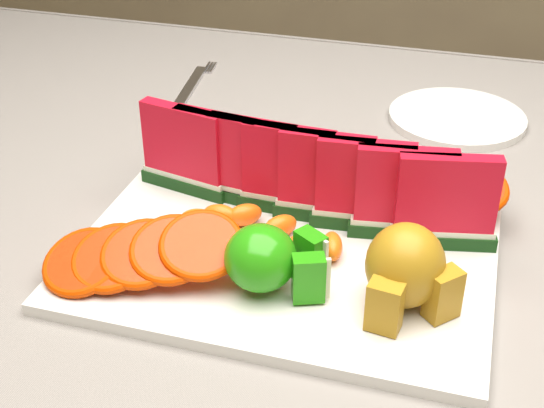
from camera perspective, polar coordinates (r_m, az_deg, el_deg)
The scene contains 11 objects.
table at distance 0.88m, azimuth 4.65°, elevation -6.03°, with size 1.40×0.90×0.75m.
tablecloth at distance 0.85m, azimuth 4.83°, elevation -2.70°, with size 1.53×1.03×0.20m.
platter at distance 0.74m, azimuth 1.03°, elevation -3.65°, with size 0.40×0.30×0.01m.
apple_cluster at distance 0.67m, azimuth -0.23°, elevation -4.18°, with size 0.10×0.08×0.06m.
pear_cluster at distance 0.66m, azimuth 10.08°, elevation -4.88°, with size 0.09×0.09×0.08m.
side_plate at distance 1.04m, azimuth 13.75°, elevation 6.34°, with size 0.19×0.19×0.01m.
fork at distance 1.12m, azimuth -6.15°, elevation 8.71°, with size 0.04×0.20×0.00m.
watermelon_row at distance 0.77m, azimuth 2.64°, elevation 2.09°, with size 0.39×0.07×0.10m.
orange_fan_front at distance 0.70m, azimuth -9.76°, elevation -3.69°, with size 0.20×0.13×0.05m.
orange_fan_back at distance 0.82m, azimuth 4.70°, elevation 2.25°, with size 0.38×0.11×0.05m.
tangerine_segments at distance 0.75m, azimuth -0.79°, elevation -1.91°, with size 0.17×0.08×0.02m.
Camera 1 is at (0.13, -0.69, 1.20)m, focal length 50.00 mm.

